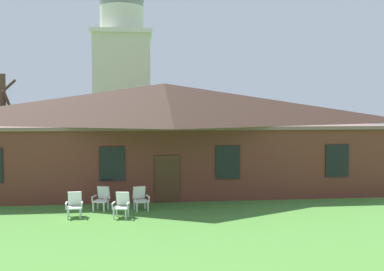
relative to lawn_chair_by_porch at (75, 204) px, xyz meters
name	(u,v)px	position (x,y,z in m)	size (l,w,h in m)	color
brick_building	(165,133)	(3.86, 7.27, 2.32)	(21.31, 10.40, 5.53)	brown
dome_tower	(122,71)	(0.98, 23.13, 6.95)	(5.18, 5.18, 16.52)	beige
lawn_chair_by_porch	(75,204)	(0.00, 0.00, 0.00)	(0.67, 0.70, 0.96)	white
lawn_chair_near_door	(102,198)	(0.95, 1.10, 0.00)	(0.75, 0.81, 0.96)	white
lawn_chair_left_end	(122,204)	(1.81, -0.25, 0.00)	(0.72, 0.76, 0.96)	silver
lawn_chair_middle	(140,198)	(2.51, 0.92, 0.00)	(0.74, 0.79, 0.96)	silver
bare_tree_beside_building	(3,122)	(-5.31, 9.38, 2.88)	(1.71, 1.91, 6.13)	brown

